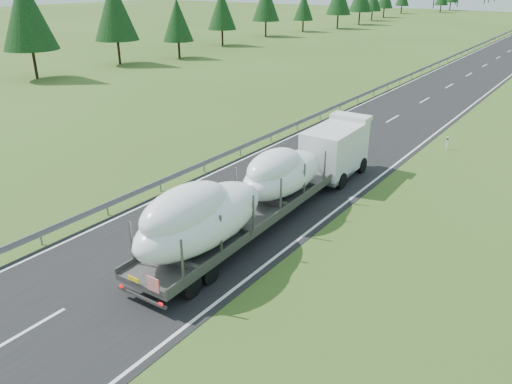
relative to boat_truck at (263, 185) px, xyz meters
The scene contains 3 objects.
ground 12.43m from the boat_truck, 100.18° to the right, with size 400.00×400.00×0.00m, color #36531B.
guardrail 88.23m from the boat_truck, 94.85° to the left, with size 0.10×400.00×0.76m.
boat_truck is the anchor object (origin of this frame).
Camera 1 is at (15.38, -7.26, 11.98)m, focal length 35.00 mm.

